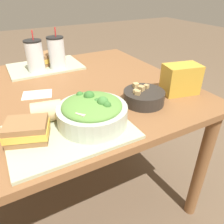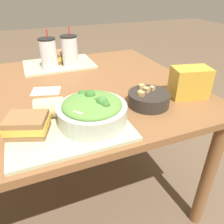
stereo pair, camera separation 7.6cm
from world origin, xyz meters
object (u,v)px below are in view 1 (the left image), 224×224
salad_bowl (92,111)px  sandwich_far (48,58)px  chip_bag (181,79)px  drink_cup_red (57,54)px  drink_cup_dark (35,57)px  soup_bowl (144,96)px  baguette_near (48,111)px  napkin_folded (37,95)px  sandwich_near (27,131)px

salad_bowl → sandwich_far: 0.74m
salad_bowl → chip_bag: 0.47m
drink_cup_red → drink_cup_dark: bearing=180.0°
soup_bowl → sandwich_far: bearing=108.3°
salad_bowl → drink_cup_red: drink_cup_red is taller
drink_cup_dark → chip_bag: (0.52, -0.57, -0.03)m
soup_bowl → sandwich_far: size_ratio=0.99×
baguette_near → napkin_folded: baguette_near is taller
sandwich_near → chip_bag: chip_bag is taller
soup_bowl → salad_bowl: bearing=-168.1°
chip_bag → drink_cup_dark: bearing=145.1°
baguette_near → sandwich_far: size_ratio=0.66×
soup_bowl → chip_bag: chip_bag is taller
sandwich_near → drink_cup_red: drink_cup_red is taller
drink_cup_dark → drink_cup_red: (0.12, -0.00, 0.00)m
salad_bowl → chip_bag: bearing=7.2°
sandwich_far → napkin_folded: sandwich_far is taller
drink_cup_red → chip_bag: (0.40, -0.57, -0.03)m
soup_bowl → baguette_near: bearing=174.3°
baguette_near → drink_cup_dark: (0.08, 0.54, 0.04)m
soup_bowl → sandwich_near: bearing=-175.1°
soup_bowl → drink_cup_red: (-0.19, 0.58, 0.06)m
chip_bag → napkin_folded: size_ratio=1.18×
salad_bowl → baguette_near: size_ratio=2.12×
drink_cup_red → napkin_folded: size_ratio=1.51×
sandwich_near → drink_cup_red: size_ratio=0.70×
baguette_near → napkin_folded: bearing=8.0°
soup_bowl → chip_bag: (0.20, 0.00, 0.04)m
sandwich_near → drink_cup_dark: size_ratio=0.72×
salad_bowl → drink_cup_red: 0.64m
baguette_near → chip_bag: 0.60m
baguette_near → chip_bag: chip_bag is taller
drink_cup_red → soup_bowl: bearing=-71.3°
napkin_folded → chip_bag: bearing=-26.3°
soup_bowl → sandwich_near: sandwich_near is taller
drink_cup_dark → sandwich_far: bearing=50.7°
soup_bowl → baguette_near: (-0.39, 0.04, 0.02)m
sandwich_near → sandwich_far: bearing=90.8°
drink_cup_dark → napkin_folded: 0.30m
drink_cup_red → chip_bag: size_ratio=1.28×
sandwich_near → sandwich_far: 0.77m
soup_bowl → chip_bag: bearing=1.1°
sandwich_far → chip_bag: chip_bag is taller
baguette_near → sandwich_far: baguette_near is taller
salad_bowl → drink_cup_red: bearing=84.1°
soup_bowl → baguette_near: baguette_near is taller
salad_bowl → soup_bowl: 0.27m
napkin_folded → sandwich_near: bearing=-106.1°
drink_cup_dark → drink_cup_red: bearing=-0.0°
sandwich_far → napkin_folded: size_ratio=1.17×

